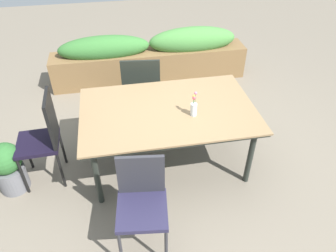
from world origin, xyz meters
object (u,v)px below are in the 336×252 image
object	(u,v)px
chair_near_left	(142,200)
chair_far_side	(141,82)
potted_plant	(8,167)
chair_end_left	(44,135)
dining_table	(168,114)
flower_vase	(194,107)
planter_box	(150,57)

from	to	relation	value
chair_near_left	chair_far_side	bearing A→B (deg)	-89.45
potted_plant	chair_end_left	bearing A→B (deg)	13.56
dining_table	chair_near_left	distance (m)	1.02
chair_end_left	flower_vase	xyz separation A→B (m)	(1.47, -0.14, 0.24)
chair_far_side	flower_vase	size ratio (longest dim) A/B	3.43
flower_vase	planter_box	bearing A→B (deg)	94.23
dining_table	chair_far_side	bearing A→B (deg)	100.55
flower_vase	potted_plant	world-z (taller)	flower_vase
chair_near_left	chair_end_left	distance (m)	1.27
dining_table	potted_plant	size ratio (longest dim) A/B	3.09
chair_end_left	chair_far_side	world-z (taller)	chair_end_left
dining_table	chair_end_left	bearing A→B (deg)	179.88
dining_table	chair_near_left	world-z (taller)	chair_near_left
chair_end_left	planter_box	xyz separation A→B (m)	(1.32, 1.89, -0.19)
chair_end_left	potted_plant	size ratio (longest dim) A/B	1.77
chair_far_side	planter_box	size ratio (longest dim) A/B	0.30
dining_table	flower_vase	world-z (taller)	flower_vase
flower_vase	potted_plant	bearing A→B (deg)	178.56
dining_table	chair_near_left	size ratio (longest dim) A/B	1.98
chair_near_left	potted_plant	bearing A→B (deg)	-26.69
chair_near_left	chair_far_side	world-z (taller)	chair_far_side
dining_table	potted_plant	world-z (taller)	dining_table
chair_end_left	chair_near_left	bearing A→B (deg)	-139.59
chair_end_left	planter_box	size ratio (longest dim) A/B	0.34
chair_far_side	planter_box	xyz separation A→B (m)	(0.25, 0.97, -0.15)
planter_box	flower_vase	bearing A→B (deg)	-85.77
dining_table	potted_plant	distance (m)	1.68
planter_box	potted_plant	distance (m)	2.63
flower_vase	potted_plant	size ratio (longest dim) A/B	0.46
dining_table	planter_box	world-z (taller)	planter_box
potted_plant	planter_box	bearing A→B (deg)	49.19
chair_far_side	planter_box	bearing A→B (deg)	82.24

